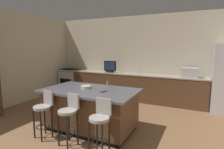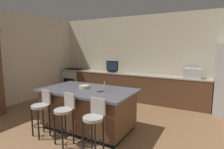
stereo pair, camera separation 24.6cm
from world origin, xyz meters
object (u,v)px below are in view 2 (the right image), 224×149
microwave (192,73)px  kitchen_island (88,109)px  bar_stool_left (42,109)px  fruit_bowl (84,87)px  bar_stool_center (65,114)px  range_oven (74,80)px  bar_stool_right (94,122)px  tv_monitor (112,67)px  cell_phone (100,91)px

microwave → kitchen_island: bearing=-125.4°
bar_stool_left → fruit_bowl: fruit_bowl is taller
microwave → bar_stool_center: 3.88m
range_oven → microwave: (4.51, 0.00, 0.60)m
bar_stool_center → fruit_bowl: (-0.15, 0.80, 0.36)m
kitchen_island → bar_stool_left: bar_stool_left is taller
fruit_bowl → bar_stool_left: bearing=-122.4°
range_oven → bar_stool_right: bearing=-45.6°
bar_stool_right → microwave: bearing=71.9°
kitchen_island → microwave: (1.87, 2.63, 0.60)m
kitchen_island → tv_monitor: bearing=107.2°
kitchen_island → bar_stool_left: size_ratio=2.19×
microwave → cell_phone: size_ratio=3.20×
tv_monitor → fruit_bowl: size_ratio=2.03×
microwave → tv_monitor: tv_monitor is taller
bar_stool_left → bar_stool_right: 1.33m
kitchen_island → tv_monitor: 2.77m
bar_stool_right → cell_phone: 0.87m
bar_stool_center → range_oven: bearing=139.3°
bar_stool_left → fruit_bowl: bearing=68.2°
bar_stool_center → fruit_bowl: bearing=111.6°
tv_monitor → bar_stool_right: bearing=-66.0°
tv_monitor → bar_stool_center: bearing=-76.4°
kitchen_island → bar_stool_left: bearing=-131.6°
cell_phone → microwave: bearing=78.7°
microwave → bar_stool_right: size_ratio=0.50×
kitchen_island → fruit_bowl: size_ratio=9.07×
bar_stool_center → cell_phone: bar_stool_center is taller
bar_stool_center → microwave: bearing=72.1°
range_oven → tv_monitor: bearing=-1.6°
tv_monitor → bar_stool_center: (0.80, -3.31, -0.54)m
bar_stool_right → fruit_bowl: 1.23m
bar_stool_left → bar_stool_center: bearing=9.2°
microwave → fruit_bowl: 3.26m
kitchen_island → bar_stool_right: size_ratio=2.14×
kitchen_island → bar_stool_center: bar_stool_center is taller
bar_stool_left → microwave: bearing=63.8°
range_oven → bar_stool_right: (3.33, -3.40, 0.11)m
tv_monitor → fruit_bowl: bearing=-75.4°
microwave → tv_monitor: size_ratio=1.04×
bar_stool_left → fruit_bowl: 1.00m
kitchen_island → bar_stool_right: bar_stool_right is taller
range_oven → bar_stool_right: size_ratio=0.98×
bar_stool_left → fruit_bowl: size_ratio=4.15×
range_oven → bar_stool_center: 4.28m
microwave → fruit_bowl: bearing=-128.1°
tv_monitor → bar_stool_center: size_ratio=0.48×
tv_monitor → fruit_bowl: 2.60m
bar_stool_right → range_oven: bearing=135.4°
range_oven → kitchen_island: bearing=-44.8°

